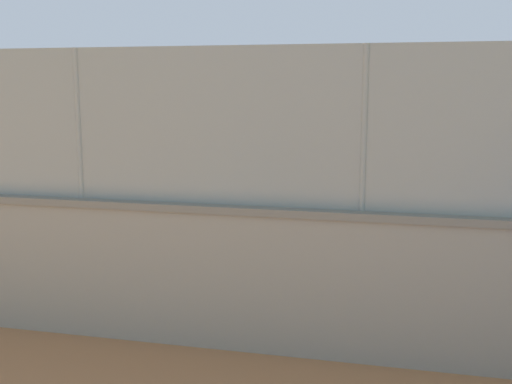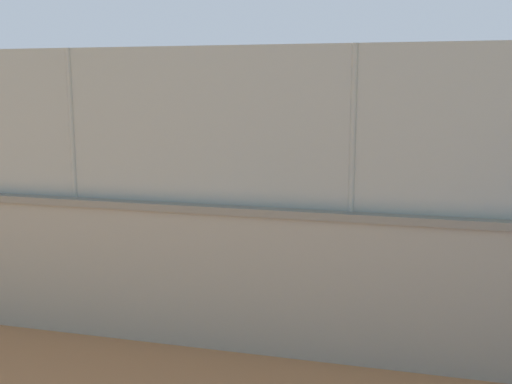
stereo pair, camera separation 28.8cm
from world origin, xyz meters
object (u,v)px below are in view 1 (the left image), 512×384
object	(u,v)px
player_at_service_line	(179,187)
courtside_bench	(156,272)
player_foreground_swinging	(316,205)
sports_ball	(203,304)
player_baseline_waiting	(245,155)

from	to	relation	value
player_at_service_line	courtside_bench	xyz separation A→B (m)	(-1.14, 4.37, -0.38)
player_at_service_line	player_foreground_swinging	bearing A→B (deg)	148.34
player_at_service_line	sports_ball	xyz separation A→B (m)	(-1.76, 4.30, -0.79)
player_baseline_waiting	player_at_service_line	xyz separation A→B (m)	(0.34, 4.66, -0.13)
player_baseline_waiting	player_at_service_line	size ratio (longest dim) A/B	1.14
player_foreground_swinging	player_at_service_line	bearing A→B (deg)	-31.66
player_foreground_swinging	player_baseline_waiting	size ratio (longest dim) A/B	0.97
sports_ball	courtside_bench	xyz separation A→B (m)	(0.62, 0.07, 0.41)
player_baseline_waiting	courtside_bench	size ratio (longest dim) A/B	1.03
player_at_service_line	sports_ball	bearing A→B (deg)	112.29
player_at_service_line	sports_ball	world-z (taller)	player_at_service_line
sports_ball	player_at_service_line	bearing A→B (deg)	-67.71
player_baseline_waiting	player_at_service_line	world-z (taller)	player_baseline_waiting
sports_ball	courtside_bench	bearing A→B (deg)	6.77
player_at_service_line	courtside_bench	distance (m)	4.54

